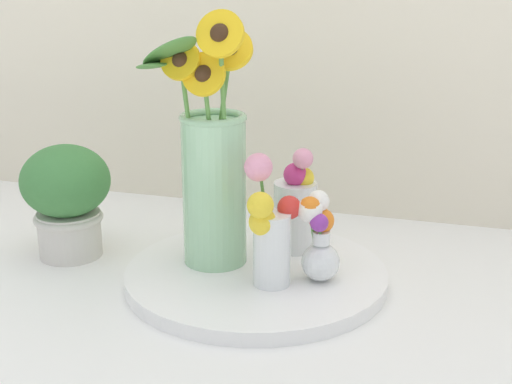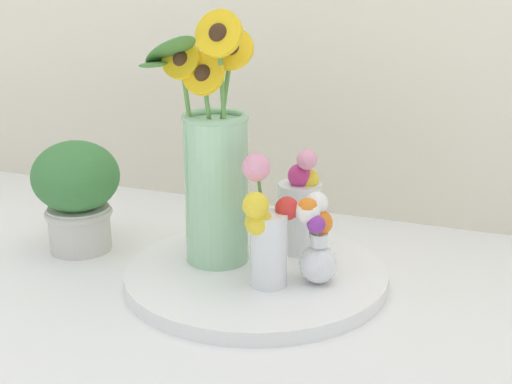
% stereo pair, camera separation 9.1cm
% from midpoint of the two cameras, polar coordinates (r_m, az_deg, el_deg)
% --- Properties ---
extents(ground_plane, '(6.00, 6.00, 0.00)m').
position_cam_midpoint_polar(ground_plane, '(1.06, -2.69, -9.80)').
color(ground_plane, white).
extents(serving_tray, '(0.42, 0.42, 0.02)m').
position_cam_midpoint_polar(serving_tray, '(1.16, -2.25, -6.72)').
color(serving_tray, white).
rests_on(serving_tray, ground_plane).
extents(mason_jar_sunflowers, '(0.20, 0.17, 0.41)m').
position_cam_midpoint_polar(mason_jar_sunflowers, '(1.13, -5.83, 1.55)').
color(mason_jar_sunflowers, '#99CC9E').
rests_on(mason_jar_sunflowers, serving_tray).
extents(vase_small_center, '(0.08, 0.09, 0.20)m').
position_cam_midpoint_polar(vase_small_center, '(1.07, -1.35, -3.00)').
color(vase_small_center, white).
rests_on(vase_small_center, serving_tray).
extents(vase_bulb_right, '(0.07, 0.06, 0.14)m').
position_cam_midpoint_polar(vase_bulb_right, '(1.09, 2.62, -3.65)').
color(vase_bulb_right, white).
rests_on(vase_bulb_right, serving_tray).
extents(vase_small_back, '(0.07, 0.07, 0.18)m').
position_cam_midpoint_polar(vase_small_back, '(1.21, 1.07, -1.30)').
color(vase_small_back, white).
rests_on(vase_small_back, serving_tray).
extents(potted_plant, '(0.15, 0.15, 0.20)m').
position_cam_midpoint_polar(potted_plant, '(1.28, -16.89, -0.27)').
color(potted_plant, beige).
rests_on(potted_plant, ground_plane).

